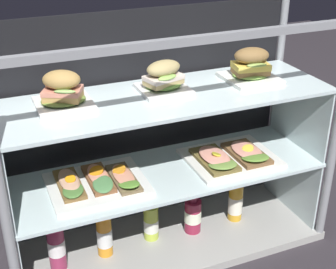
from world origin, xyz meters
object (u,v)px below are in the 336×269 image
object	(u,v)px
open_sandwich_tray_left_of_center	(231,157)
juice_bottle_back_center	(104,233)
plated_roll_sandwich_far_right	(251,67)
juice_bottle_front_middle	(193,214)
juice_bottle_front_left_end	(151,221)
plated_roll_sandwich_right_of_center	(163,79)
open_sandwich_tray_mid_right	(96,182)
juice_bottle_back_left	(56,245)
plated_roll_sandwich_mid_left	(63,93)
juice_bottle_tucked_behind	(236,200)

from	to	relation	value
open_sandwich_tray_left_of_center	juice_bottle_back_center	xyz separation A→B (m)	(-0.51, 0.04, -0.24)
plated_roll_sandwich_far_right	juice_bottle_front_middle	distance (m)	0.63
juice_bottle_front_left_end	juice_bottle_front_middle	world-z (taller)	juice_bottle_front_left_end
plated_roll_sandwich_right_of_center	juice_bottle_back_center	size ratio (longest dim) A/B	0.69
juice_bottle_front_middle	open_sandwich_tray_left_of_center	bearing A→B (deg)	-14.81
open_sandwich_tray_mid_right	juice_bottle_front_left_end	size ratio (longest dim) A/B	1.61
open_sandwich_tray_left_of_center	juice_bottle_front_left_end	bearing A→B (deg)	169.21
plated_roll_sandwich_right_of_center	plated_roll_sandwich_far_right	world-z (taller)	plated_roll_sandwich_far_right
juice_bottle_back_center	juice_bottle_front_left_end	bearing A→B (deg)	6.49
juice_bottle_back_center	juice_bottle_back_left	bearing A→B (deg)	-178.45
plated_roll_sandwich_far_right	open_sandwich_tray_mid_right	size ratio (longest dim) A/B	0.56
open_sandwich_tray_mid_right	juice_bottle_front_middle	distance (m)	0.46
juice_bottle_front_middle	plated_roll_sandwich_right_of_center	bearing A→B (deg)	165.39
plated_roll_sandwich_right_of_center	juice_bottle_front_middle	bearing A→B (deg)	-14.61
plated_roll_sandwich_mid_left	juice_bottle_tucked_behind	size ratio (longest dim) A/B	0.73
plated_roll_sandwich_far_right	open_sandwich_tray_mid_right	world-z (taller)	plated_roll_sandwich_far_right
juice_bottle_back_center	juice_bottle_tucked_behind	xyz separation A→B (m)	(0.57, 0.01, -0.00)
open_sandwich_tray_left_of_center	juice_bottle_back_center	bearing A→B (deg)	175.83
plated_roll_sandwich_right_of_center	juice_bottle_back_left	world-z (taller)	plated_roll_sandwich_right_of_center
open_sandwich_tray_left_of_center	juice_bottle_back_center	distance (m)	0.56
juice_bottle_front_left_end	plated_roll_sandwich_far_right	bearing A→B (deg)	-1.42
plated_roll_sandwich_mid_left	juice_bottle_back_left	xyz separation A→B (m)	(-0.09, -0.03, -0.56)
juice_bottle_front_left_end	plated_roll_sandwich_mid_left	bearing A→B (deg)	178.64
plated_roll_sandwich_right_of_center	open_sandwich_tray_left_of_center	size ratio (longest dim) A/B	0.50
plated_roll_sandwich_right_of_center	juice_bottle_back_center	distance (m)	0.62
open_sandwich_tray_left_of_center	juice_bottle_tucked_behind	world-z (taller)	open_sandwich_tray_left_of_center
plated_roll_sandwich_right_of_center	plated_roll_sandwich_far_right	size ratio (longest dim) A/B	0.90
juice_bottle_back_left	juice_bottle_tucked_behind	distance (m)	0.75
juice_bottle_back_left	juice_bottle_back_center	size ratio (longest dim) A/B	0.99
plated_roll_sandwich_mid_left	juice_bottle_back_left	size ratio (longest dim) A/B	0.73
juice_bottle_back_left	juice_bottle_back_center	xyz separation A→B (m)	(0.18, 0.00, -0.01)
open_sandwich_tray_mid_right	juice_bottle_back_center	size ratio (longest dim) A/B	1.37
open_sandwich_tray_left_of_center	juice_bottle_front_middle	bearing A→B (deg)	165.19
juice_bottle_tucked_behind	juice_bottle_back_center	bearing A→B (deg)	-179.46
open_sandwich_tray_mid_right	open_sandwich_tray_left_of_center	bearing A→B (deg)	-2.62
plated_roll_sandwich_mid_left	plated_roll_sandwich_right_of_center	xyz separation A→B (m)	(0.35, 0.00, -0.00)
juice_bottle_back_left	juice_bottle_tucked_behind	bearing A→B (deg)	0.79
plated_roll_sandwich_mid_left	open_sandwich_tray_left_of_center	world-z (taller)	plated_roll_sandwich_mid_left
plated_roll_sandwich_right_of_center	juice_bottle_back_left	size ratio (longest dim) A/B	0.69
plated_roll_sandwich_right_of_center	juice_bottle_front_middle	distance (m)	0.60
plated_roll_sandwich_far_right	juice_bottle_front_middle	size ratio (longest dim) A/B	0.92
juice_bottle_tucked_behind	plated_roll_sandwich_mid_left	bearing A→B (deg)	177.94
plated_roll_sandwich_right_of_center	juice_bottle_front_left_end	distance (m)	0.59
open_sandwich_tray_left_of_center	juice_bottle_front_left_end	distance (m)	0.41
open_sandwich_tray_mid_right	plated_roll_sandwich_right_of_center	bearing A→B (deg)	9.06
juice_bottle_back_left	plated_roll_sandwich_far_right	bearing A→B (deg)	1.28
juice_bottle_front_left_end	juice_bottle_back_center	bearing A→B (deg)	-173.51
juice_bottle_back_left	juice_bottle_front_left_end	bearing A→B (deg)	4.12
plated_roll_sandwich_far_right	juice_bottle_back_left	world-z (taller)	plated_roll_sandwich_far_right
plated_roll_sandwich_right_of_center	open_sandwich_tray_mid_right	xyz separation A→B (m)	(-0.27, -0.04, -0.33)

